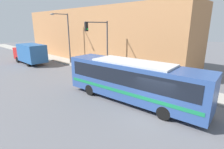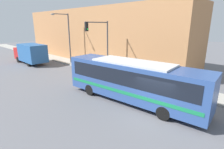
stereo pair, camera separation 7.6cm
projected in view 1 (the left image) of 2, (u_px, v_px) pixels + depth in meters
name	position (u px, v px, depth m)	size (l,w,h in m)	color
ground_plane	(155.00, 116.00, 11.33)	(120.00, 120.00, 0.00)	slate
sidewalk	(64.00, 61.00, 28.53)	(2.53, 70.00, 0.13)	#A8A399
building_facade	(95.00, 35.00, 28.55)	(6.00, 32.31, 8.10)	#B27A4C
city_bus	(132.00, 79.00, 12.99)	(3.33, 11.13, 3.14)	#2D4C8C
delivery_truck	(30.00, 53.00, 26.16)	(2.47, 6.82, 2.94)	#265999
fire_hydrant	(133.00, 76.00, 18.48)	(0.24, 0.33, 0.70)	red
traffic_light_pole	(101.00, 39.00, 19.41)	(3.28, 0.35, 5.97)	#47474C
parking_meter	(101.00, 65.00, 21.62)	(0.14, 0.14, 1.19)	#47474C
street_lamp	(67.00, 34.00, 25.20)	(2.72, 0.28, 7.08)	#47474C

